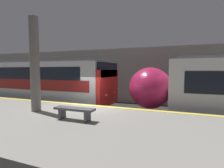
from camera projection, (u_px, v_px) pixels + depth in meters
name	position (u px, v px, depth m)	size (l,w,h in m)	color
ground_plane	(91.00, 126.00, 9.01)	(120.00, 120.00, 0.00)	#282623
platform	(55.00, 133.00, 6.44)	(40.00, 5.44, 1.14)	gray
station_rear_barrier	(129.00, 76.00, 15.37)	(50.00, 0.15, 4.81)	#9E998E
support_pillar_near	(35.00, 65.00, 7.41)	(0.40, 0.40, 3.99)	slate
train_boxy	(1.00, 83.00, 14.68)	(19.87, 3.07, 3.57)	black
platform_bench	(74.00, 111.00, 6.15)	(1.50, 0.40, 0.45)	#4C4C51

